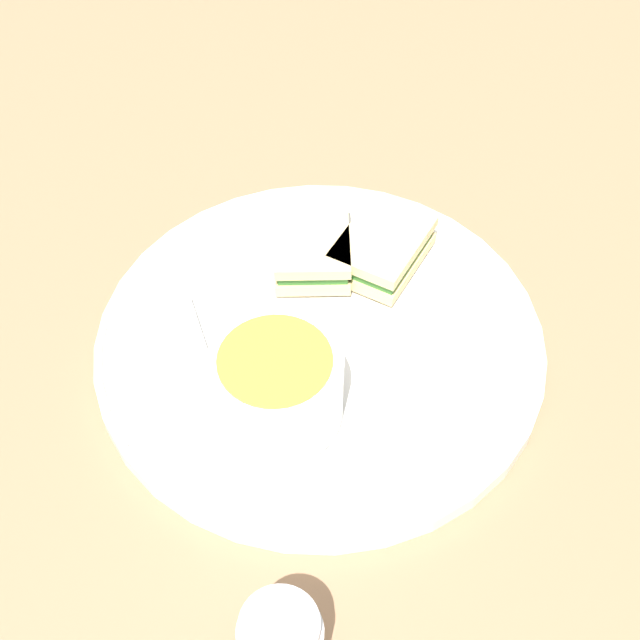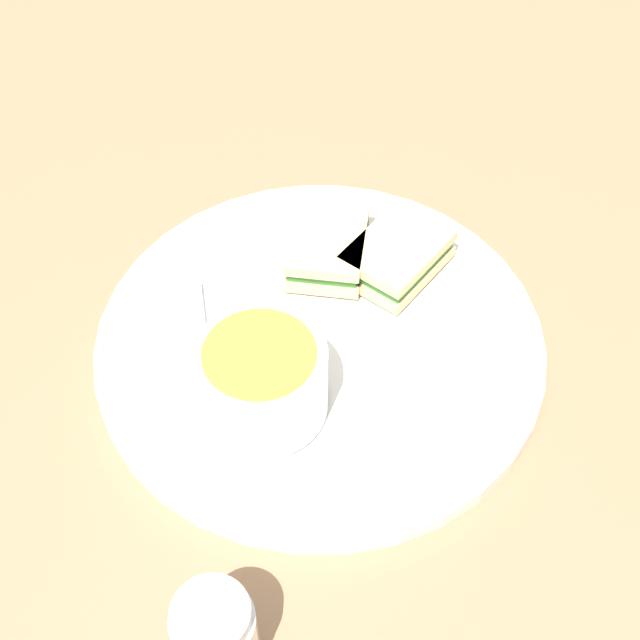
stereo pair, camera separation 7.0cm
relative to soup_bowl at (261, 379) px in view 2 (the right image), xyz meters
The scene contains 7 objects.
ground_plane 0.10m from the soup_bowl, 127.51° to the right, with size 2.40×2.40×0.00m, color #8E6B4C.
plate 0.09m from the soup_bowl, 127.51° to the right, with size 0.36×0.36×0.02m.
soup_bowl is the anchor object (origin of this frame).
spoon 0.06m from the soup_bowl, 42.02° to the right, with size 0.03×0.12×0.01m.
sandwich_half_near 0.18m from the soup_bowl, 132.99° to the right, with size 0.11×0.11×0.03m.
sandwich_half_far 0.16m from the soup_bowl, 113.49° to the right, with size 0.08×0.10×0.03m.
salt_shaker 0.18m from the soup_bowl, 77.98° to the left, with size 0.05×0.05×0.08m.
Camera 2 is at (0.04, 0.45, 0.58)m, focal length 50.00 mm.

